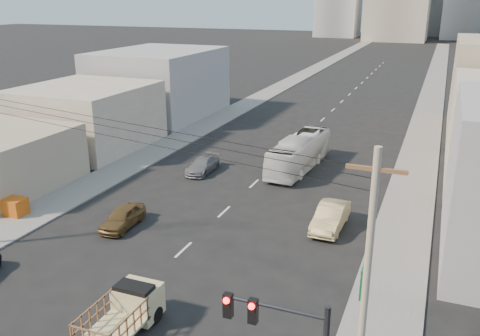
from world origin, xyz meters
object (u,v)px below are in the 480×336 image
Objects in this scene: flatbed_pickup at (124,311)px; crate_stack at (13,206)px; city_bus at (299,153)px; green_sign at (363,289)px; sedan_brown at (123,217)px; utility_pole at (365,291)px; sedan_tan at (331,217)px; sedan_grey at (203,165)px.

flatbed_pickup is 16.36m from crate_stack.
green_sign is at bearing -65.01° from city_bus.
sedan_brown is 20.08m from utility_pole.
flatbed_pickup reaches higher than sedan_tan.
green_sign reaches higher than crate_stack.
utility_pole is at bearing -6.45° from flatbed_pickup.
city_bus is 25.21m from green_sign.
flatbed_pickup is 0.43× the size of city_bus.
sedan_grey is 25.53m from green_sign.
green_sign reaches higher than sedan_tan.
flatbed_pickup is 0.93× the size of sedan_tan.
sedan_brown is 2.19× the size of crate_stack.
utility_pole reaches higher than city_bus.
green_sign is at bearing 97.67° from utility_pole.
sedan_brown reaches higher than crate_stack.
sedan_brown is at bearing 147.98° from utility_pole.
sedan_grey is at bearing 129.65° from green_sign.
city_bus is at bearing 116.49° from sedan_tan.
sedan_tan is at bearing 105.26° from utility_pole.
crate_stack is (-15.29, -16.86, -0.74)m from city_bus.
sedan_tan is (5.07, -10.83, -0.65)m from city_bus.
flatbed_pickup is at bearing -88.04° from city_bus.
crate_stack is (-24.16, 6.62, -3.05)m from green_sign.
flatbed_pickup is 15.26m from sedan_tan.
utility_pole reaches higher than crate_stack.
sedan_tan is at bearing 17.38° from sedan_brown.
green_sign reaches higher than city_bus.
sedan_tan is 0.47× the size of utility_pole.
sedan_tan is 2.64× the size of crate_stack.
flatbed_pickup is 0.44× the size of utility_pole.
sedan_brown is 18.32m from green_sign.
sedan_grey is at bearing 106.78° from flatbed_pickup.
sedan_tan is 14.15m from sedan_grey.
flatbed_pickup is 10.32m from green_sign.
sedan_brown is 0.83× the size of sedan_tan.
utility_pole is at bearing -20.42° from crate_stack.
sedan_tan is 0.95× the size of green_sign.
sedan_grey is 0.86× the size of green_sign.
crate_stack is (-24.50, 9.12, -4.50)m from utility_pole.
sedan_tan reaches higher than crate_stack.
city_bus reaches higher than crate_stack.
flatbed_pickup is 1.03× the size of sedan_grey.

